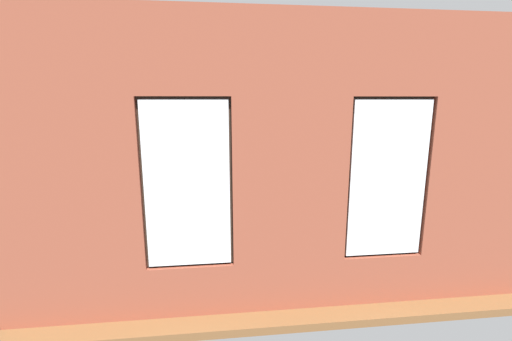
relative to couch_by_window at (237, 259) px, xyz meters
The scene contains 21 objects.
ground_plane 2.30m from the couch_by_window, 104.79° to the right, with size 7.28×6.45×0.10m, color brown.
brick_wall_with_windows 1.63m from the couch_by_window, 131.79° to the left, with size 6.68×0.30×3.42m.
white_wall_right 3.64m from the couch_by_window, 36.38° to the right, with size 0.10×5.45×3.42m, color silver.
couch_by_window is the anchor object (origin of this frame).
couch_left 3.64m from the couch_by_window, 152.31° to the right, with size 0.89×1.97×0.80m.
coffee_table 2.25m from the couch_by_window, 95.75° to the right, with size 1.53×0.77×0.42m.
cup_ceramic 2.46m from the couch_by_window, 105.24° to the right, with size 0.08×0.08×0.09m, color silver.
candle_jar 2.14m from the couch_by_window, 83.69° to the right, with size 0.08×0.08×0.12m, color #B7333D.
table_plant_small 2.16m from the couch_by_window, 99.11° to the right, with size 0.17×0.17×0.26m.
remote_black 2.33m from the couch_by_window, 90.82° to the right, with size 0.05×0.17×0.02m, color black.
remote_silver 2.25m from the couch_by_window, 95.75° to the right, with size 0.05×0.17×0.02m, color #B2B2B7.
media_console 3.48m from the couch_by_window, 46.19° to the right, with size 1.16×0.42×0.58m, color black.
tv_flatscreen 3.54m from the couch_by_window, 46.23° to the right, with size 1.15×0.20×0.79m.
papasan_chair 4.00m from the couch_by_window, 95.53° to the right, with size 1.19×1.19×0.73m.
potted_plant_by_left_couch 4.21m from the couch_by_window, 132.09° to the right, with size 0.44×0.44×0.68m.
potted_plant_corner_near_left 5.58m from the couch_by_window, 127.17° to the right, with size 1.13×1.15×1.27m.
potted_plant_foreground_right 4.87m from the couch_by_window, 64.29° to the right, with size 0.78×0.78×1.13m.
potted_plant_corner_far_left 3.39m from the couch_by_window, behind, with size 0.74×0.73×1.27m.
potted_plant_between_couches 1.52m from the couch_by_window, behind, with size 0.63×0.63×1.03m.
potted_plant_mid_room_small 3.20m from the couch_by_window, 114.44° to the right, with size 0.31×0.31×0.50m.
potted_plant_near_tv 2.39m from the couch_by_window, 38.37° to the right, with size 0.85×0.83×1.23m.
Camera 1 is at (0.83, 6.55, 2.49)m, focal length 24.00 mm.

